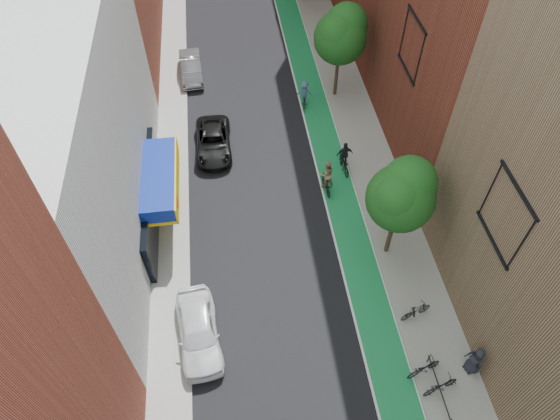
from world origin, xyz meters
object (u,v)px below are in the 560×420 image
object	(u,v)px
parked_car_black	(213,142)
cyclist_lane_far	(304,95)
parked_car_white	(198,331)
pedestrian	(475,360)
cyclist_lane_mid	(344,160)
parked_car_silver	(191,68)
cyclist_lane_near	(326,178)

from	to	relation	value
parked_car_black	cyclist_lane_far	xyz separation A→B (m)	(6.51, 3.65, 0.27)
parked_car_white	pedestrian	distance (m)	12.57
parked_car_black	pedestrian	world-z (taller)	pedestrian
cyclist_lane_mid	parked_car_white	bearing A→B (deg)	44.90
parked_car_white	parked_car_black	bearing A→B (deg)	78.66
cyclist_lane_far	pedestrian	distance (m)	20.51
parked_car_white	pedestrian	world-z (taller)	pedestrian
parked_car_black	parked_car_silver	distance (m)	8.46
pedestrian	parked_car_black	bearing A→B (deg)	-164.92
cyclist_lane_far	cyclist_lane_mid	bearing A→B (deg)	113.17
cyclist_lane_mid	pedestrian	bearing A→B (deg)	98.90
parked_car_black	cyclist_lane_mid	bearing A→B (deg)	-18.85
parked_car_white	cyclist_lane_mid	world-z (taller)	cyclist_lane_mid
parked_car_black	cyclist_lane_near	world-z (taller)	cyclist_lane_near
cyclist_lane_near	cyclist_lane_mid	world-z (taller)	cyclist_lane_near
parked_car_black	pedestrian	size ratio (longest dim) A/B	2.65
parked_car_silver	cyclist_lane_mid	size ratio (longest dim) A/B	2.08
parked_car_white	parked_car_silver	size ratio (longest dim) A/B	1.07
parked_car_silver	parked_car_white	bearing A→B (deg)	-93.02
cyclist_lane_near	cyclist_lane_far	distance (m)	8.08
parked_car_white	cyclist_lane_near	world-z (taller)	cyclist_lane_near
cyclist_lane_mid	parked_car_black	bearing A→B (deg)	-23.35
parked_car_white	parked_car_silver	distance (m)	21.59
parked_car_black	parked_car_silver	xyz separation A→B (m)	(-1.29, 8.36, 0.05)
parked_car_black	parked_car_white	bearing A→B (deg)	-94.40
parked_car_silver	cyclist_lane_far	distance (m)	9.11
parked_car_white	pedestrian	bearing A→B (deg)	-20.38
parked_car_silver	cyclist_lane_near	size ratio (longest dim) A/B	1.97
parked_car_white	parked_car_black	distance (m)	13.29
parked_car_white	cyclist_lane_mid	bearing A→B (deg)	42.46
cyclist_lane_mid	cyclist_lane_far	size ratio (longest dim) A/B	1.04
parked_car_black	parked_car_silver	world-z (taller)	parked_car_silver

